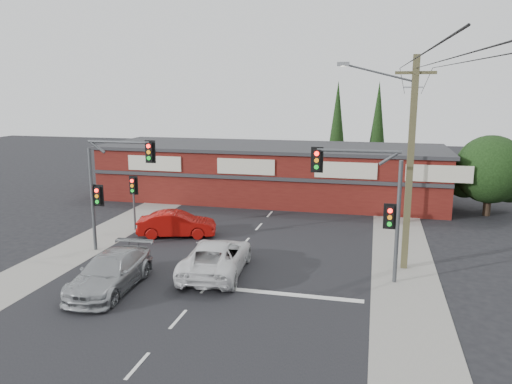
% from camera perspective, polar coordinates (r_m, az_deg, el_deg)
% --- Properties ---
extents(ground, '(120.00, 120.00, 0.00)m').
position_cam_1_polar(ground, '(23.61, -4.46, -9.41)').
color(ground, black).
rests_on(ground, ground).
extents(road_strip, '(14.00, 70.00, 0.01)m').
position_cam_1_polar(road_strip, '(28.13, -1.32, -5.87)').
color(road_strip, black).
rests_on(road_strip, ground).
extents(verge_left, '(3.00, 70.00, 0.02)m').
position_cam_1_polar(verge_left, '(31.32, -16.58, -4.52)').
color(verge_left, gray).
rests_on(verge_left, ground).
extents(verge_right, '(3.00, 70.00, 0.02)m').
position_cam_1_polar(verge_right, '(27.32, 16.32, -6.87)').
color(verge_right, gray).
rests_on(verge_right, ground).
extents(stop_line, '(6.50, 0.35, 0.01)m').
position_cam_1_polar(stop_line, '(21.46, 3.38, -11.56)').
color(stop_line, silver).
rests_on(stop_line, ground).
extents(white_suv, '(3.10, 5.90, 1.58)m').
position_cam_1_polar(white_suv, '(23.54, -4.56, -7.42)').
color(white_suv, silver).
rests_on(white_suv, ground).
extents(silver_suv, '(2.38, 5.42, 1.55)m').
position_cam_1_polar(silver_suv, '(22.53, -16.31, -8.80)').
color(silver_suv, '#9EA1A3').
rests_on(silver_suv, ground).
extents(red_sedan, '(4.76, 2.67, 1.48)m').
position_cam_1_polar(red_sedan, '(29.59, -9.04, -3.64)').
color(red_sedan, '#980D09').
rests_on(red_sedan, ground).
extents(lane_dashes, '(0.12, 41.37, 0.01)m').
position_cam_1_polar(lane_dashes, '(25.29, -3.14, -7.90)').
color(lane_dashes, silver).
rests_on(lane_dashes, ground).
extents(shop_building, '(27.30, 8.40, 4.22)m').
position_cam_1_polar(shop_building, '(39.24, 1.74, 2.34)').
color(shop_building, '#4D130F').
rests_on(shop_building, ground).
extents(tree_cluster, '(5.90, 5.10, 5.50)m').
position_cam_1_polar(tree_cluster, '(37.61, 25.33, 1.99)').
color(tree_cluster, '#2D2116').
rests_on(tree_cluster, ground).
extents(conifer_near, '(1.80, 1.80, 9.25)m').
position_cam_1_polar(conifer_near, '(45.16, 9.26, 7.69)').
color(conifer_near, '#2D2116').
rests_on(conifer_near, ground).
extents(conifer_far, '(1.80, 1.80, 9.25)m').
position_cam_1_polar(conifer_far, '(47.03, 13.74, 7.66)').
color(conifer_far, '#2D2116').
rests_on(conifer_far, ground).
extents(traffic_mast_left, '(3.77, 0.27, 5.97)m').
position_cam_1_polar(traffic_mast_left, '(26.91, -16.40, 1.46)').
color(traffic_mast_left, '#47494C').
rests_on(traffic_mast_left, ground).
extents(traffic_mast_right, '(3.96, 0.27, 5.97)m').
position_cam_1_polar(traffic_mast_right, '(22.39, 13.15, -0.30)').
color(traffic_mast_right, '#47494C').
rests_on(traffic_mast_right, ground).
extents(pedestal_signal, '(0.55, 0.27, 3.38)m').
position_cam_1_polar(pedestal_signal, '(31.00, -13.83, 0.02)').
color(pedestal_signal, '#47494C').
rests_on(pedestal_signal, ground).
extents(utility_pole, '(4.38, 0.59, 10.00)m').
position_cam_1_polar(utility_pole, '(24.16, 16.93, 3.84)').
color(utility_pole, brown).
rests_on(utility_pole, ground).
extents(steel_pole, '(1.20, 0.16, 9.00)m').
position_cam_1_polar(steel_pole, '(33.21, 17.12, 4.62)').
color(steel_pole, gray).
rests_on(steel_pole, ground).
extents(power_lines, '(2.01, 29.00, 1.22)m').
position_cam_1_polar(power_lines, '(18.54, 18.88, 12.83)').
color(power_lines, black).
rests_on(power_lines, ground).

